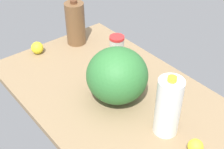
{
  "coord_description": "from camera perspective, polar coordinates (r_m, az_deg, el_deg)",
  "views": [
    {
      "loc": [
        -89.72,
        73.07,
        99.93
      ],
      "look_at": [
        0.0,
        0.0,
        13.0
      ],
      "focal_mm": 50.0,
      "sensor_mm": 36.0,
      "label": 1
    }
  ],
  "objects": [
    {
      "name": "countertop",
      "position": [
        1.52,
        -0.0,
        -3.47
      ],
      "size": [
        120.0,
        76.0,
        3.0
      ],
      "primitive_type": "cube",
      "color": "#8B7050",
      "rests_on": "ground"
    },
    {
      "name": "watermelon",
      "position": [
        1.4,
        0.94,
        -0.16
      ],
      "size": [
        27.98,
        27.98,
        25.35
      ],
      "primitive_type": "ellipsoid",
      "color": "#2F7234",
      "rests_on": "countertop"
    },
    {
      "name": "tumbler_cup",
      "position": [
        1.66,
        0.87,
        4.5
      ],
      "size": [
        7.86,
        7.86,
        16.38
      ],
      "color": "beige",
      "rests_on": "countertop"
    },
    {
      "name": "lemon_far_back",
      "position": [
        1.27,
        15.01,
        -12.61
      ],
      "size": [
        6.1,
        6.1,
        6.1
      ],
      "primitive_type": "sphere",
      "color": "yellow",
      "rests_on": "countertop"
    },
    {
      "name": "chocolate_milk_jug",
      "position": [
        1.83,
        -6.72,
        9.28
      ],
      "size": [
        11.12,
        11.12,
        26.85
      ],
      "color": "brown",
      "rests_on": "countertop"
    },
    {
      "name": "lemon_loose",
      "position": [
        1.81,
        -13.5,
        4.77
      ],
      "size": [
        6.9,
        6.9,
        6.9
      ],
      "primitive_type": "sphere",
      "color": "yellow",
      "rests_on": "countertop"
    },
    {
      "name": "milk_jug",
      "position": [
        1.25,
        10.22,
        -5.82
      ],
      "size": [
        10.26,
        10.26,
        27.87
      ],
      "color": "white",
      "rests_on": "countertop"
    }
  ]
}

